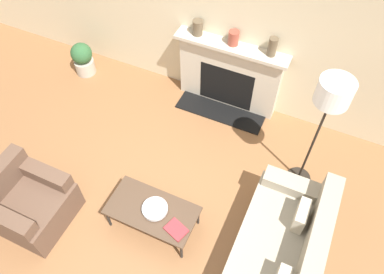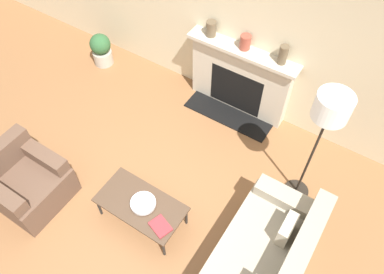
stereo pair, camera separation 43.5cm
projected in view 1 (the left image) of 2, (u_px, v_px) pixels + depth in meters
name	position (u px, v px, depth m)	size (l,w,h in m)	color
ground_plane	(147.00, 225.00, 4.67)	(18.00, 18.00, 0.00)	brown
wall_back	(229.00, 15.00, 4.96)	(18.00, 0.06, 2.90)	beige
fireplace	(229.00, 76.00, 5.56)	(1.64, 0.59, 1.11)	beige
couch	(280.00, 254.00, 4.13)	(0.89, 1.80, 0.84)	#9E937F
armchair_near	(28.00, 203.00, 4.51)	(0.85, 0.83, 0.80)	brown
coffee_table	(152.00, 211.00, 4.41)	(1.06, 0.56, 0.38)	#4C3828
bowl	(155.00, 209.00, 4.35)	(0.30, 0.30, 0.06)	silver
book	(176.00, 230.00, 4.22)	(0.29, 0.25, 0.02)	#9E2D33
floor_lamp	(331.00, 101.00, 3.90)	(0.38, 0.38, 1.80)	black
mantel_vase_left	(198.00, 28.00, 5.17)	(0.14, 0.14, 0.22)	brown
mantel_vase_center_left	(233.00, 38.00, 5.03)	(0.15, 0.15, 0.21)	brown
mantel_vase_center_right	(272.00, 47.00, 4.87)	(0.12, 0.12, 0.26)	brown
potted_plant	(83.00, 58.00, 6.18)	(0.35, 0.35, 0.57)	#B2A899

